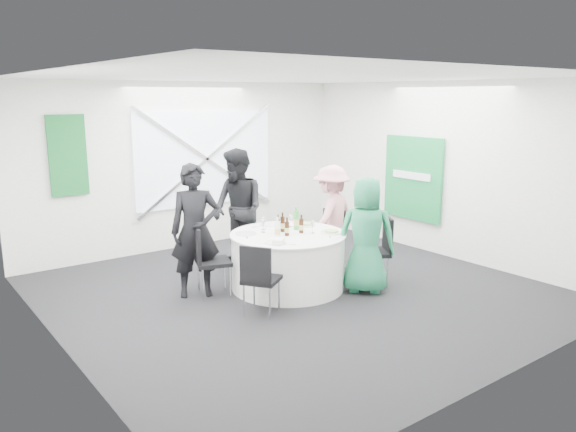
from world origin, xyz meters
TOP-DOWN VIEW (x-y plane):
  - floor at (0.00, 0.00)m, footprint 6.00×6.00m
  - ceiling at (0.00, 0.00)m, footprint 6.00×6.00m
  - wall_back at (0.00, 3.00)m, footprint 6.00×0.00m
  - wall_front at (0.00, -3.00)m, footprint 6.00×0.00m
  - wall_left at (-3.00, 0.00)m, footprint 0.00×6.00m
  - wall_right at (3.00, 0.00)m, footprint 0.00×6.00m
  - window_panel at (0.30, 2.96)m, footprint 2.60×0.03m
  - window_brace_a at (0.30, 2.92)m, footprint 2.63×0.05m
  - window_brace_b at (0.30, 2.92)m, footprint 2.63×0.05m
  - green_banner at (-2.00, 2.95)m, footprint 0.55×0.04m
  - green_sign at (2.94, 0.60)m, footprint 0.05×1.20m
  - banquet_table at (0.00, 0.20)m, footprint 1.56×1.56m
  - chair_back at (0.01, 1.29)m, footprint 0.38×0.39m
  - chair_back_left at (-1.04, 0.56)m, footprint 0.55×0.54m
  - chair_back_right at (1.13, 0.61)m, footprint 0.51×0.50m
  - chair_front_right at (1.06, -0.46)m, footprint 0.60×0.60m
  - chair_front_left at (-0.88, -0.41)m, footprint 0.56×0.56m
  - person_man_back_left at (-1.13, 0.69)m, footprint 0.75×0.63m
  - person_man_back at (-0.05, 1.37)m, footprint 0.52×0.90m
  - person_woman_pink at (1.14, 0.62)m, footprint 1.10×0.78m
  - person_woman_green at (0.73, -0.54)m, footprint 0.88×0.88m
  - plate_back at (0.10, 0.77)m, footprint 0.28×0.28m
  - plate_back_left at (-0.47, 0.51)m, footprint 0.28×0.28m
  - plate_back_right at (0.49, 0.42)m, footprint 0.26×0.26m
  - plate_front_right at (0.48, -0.13)m, footprint 0.28×0.28m
  - plate_front_left at (-0.43, -0.10)m, footprint 0.25×0.25m
  - napkin at (-0.42, -0.16)m, footprint 0.21×0.21m
  - beer_bottle_a at (-0.12, 0.27)m, footprint 0.06×0.06m
  - beer_bottle_b at (0.00, 0.32)m, footprint 0.06×0.06m
  - beer_bottle_c at (0.16, 0.12)m, footprint 0.06×0.06m
  - beer_bottle_d at (-0.08, 0.12)m, footprint 0.06×0.06m
  - green_water_bottle at (0.23, 0.31)m, footprint 0.08×0.08m
  - clear_water_bottle at (-0.25, 0.10)m, footprint 0.08×0.08m
  - wine_glass_a at (0.26, 0.49)m, footprint 0.07×0.07m
  - wine_glass_b at (0.28, 0.02)m, footprint 0.07×0.07m
  - wine_glass_c at (-0.13, 0.59)m, footprint 0.07×0.07m
  - wine_glass_d at (-0.22, 0.46)m, footprint 0.07×0.07m
  - fork_a at (0.16, 0.75)m, footprint 0.15×0.02m
  - knife_a at (-0.12, 0.76)m, footprint 0.15×0.03m
  - fork_b at (0.33, -0.27)m, footprint 0.10×0.13m
  - knife_b at (0.53, -0.03)m, footprint 0.11×0.12m
  - fork_c at (-0.41, 0.61)m, footprint 0.08×0.14m
  - knife_c at (-0.55, 0.35)m, footprint 0.09×0.13m
  - fork_d at (-0.51, -0.07)m, footprint 0.12×0.12m
  - knife_d at (-0.33, -0.27)m, footprint 0.10×0.13m

SIDE VIEW (x-z plane):
  - floor at x=0.00m, z-range 0.00..0.00m
  - banquet_table at x=0.00m, z-range 0.00..0.76m
  - chair_back at x=0.01m, z-range 0.07..0.90m
  - chair_back_right at x=1.13m, z-range 0.07..0.94m
  - chair_front_left at x=-0.88m, z-range 0.07..0.96m
  - chair_back_left at x=-1.04m, z-range 0.08..1.02m
  - chair_front_right at x=1.06m, z-range 0.08..1.05m
  - fork_a at x=0.16m, z-range 0.76..0.77m
  - knife_a at x=-0.12m, z-range 0.76..0.77m
  - fork_b at x=0.33m, z-range 0.76..0.77m
  - knife_b at x=0.53m, z-range 0.76..0.77m
  - fork_c at x=-0.41m, z-range 0.76..0.77m
  - knife_c at x=-0.55m, z-range 0.76..0.77m
  - fork_d at x=-0.51m, z-range 0.76..0.77m
  - knife_d at x=-0.33m, z-range 0.76..0.77m
  - plate_back at x=0.10m, z-range 0.76..0.77m
  - plate_back_left at x=-0.47m, z-range 0.76..0.77m
  - plate_front_left at x=-0.43m, z-range 0.76..0.77m
  - person_woman_green at x=0.73m, z-range 0.00..1.55m
  - plate_back_right at x=0.49m, z-range 0.76..0.80m
  - plate_front_right at x=0.48m, z-range 0.76..0.80m
  - person_woman_pink at x=1.14m, z-range 0.00..1.55m
  - napkin at x=-0.42m, z-range 0.78..0.83m
  - beer_bottle_d at x=-0.08m, z-range 0.73..0.98m
  - beer_bottle_c at x=0.16m, z-range 0.73..0.98m
  - beer_bottle_a at x=-0.12m, z-range 0.73..0.99m
  - beer_bottle_b at x=0.00m, z-range 0.73..1.00m
  - clear_water_bottle at x=-0.25m, z-range 0.73..1.00m
  - person_man_back_left at x=-1.13m, z-range 0.00..1.74m
  - wine_glass_a at x=0.26m, z-range 0.80..0.97m
  - wine_glass_b at x=0.28m, z-range 0.80..0.97m
  - wine_glass_c at x=-0.13m, z-range 0.80..0.97m
  - wine_glass_d at x=-0.22m, z-range 0.80..0.97m
  - green_water_bottle at x=0.23m, z-range 0.73..1.05m
  - person_man_back at x=-0.05m, z-range 0.00..1.81m
  - green_sign at x=2.94m, z-range 0.50..1.90m
  - wall_back at x=0.00m, z-range -1.60..4.40m
  - wall_front at x=0.00m, z-range -1.60..4.40m
  - wall_left at x=-3.00m, z-range -1.60..4.40m
  - wall_right at x=3.00m, z-range -1.60..4.40m
  - window_panel at x=0.30m, z-range 0.70..2.30m
  - window_brace_a at x=0.30m, z-range 0.58..2.42m
  - window_brace_b at x=0.30m, z-range 0.58..2.42m
  - green_banner at x=-2.00m, z-range 1.10..2.30m
  - ceiling at x=0.00m, z-range 2.80..2.80m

